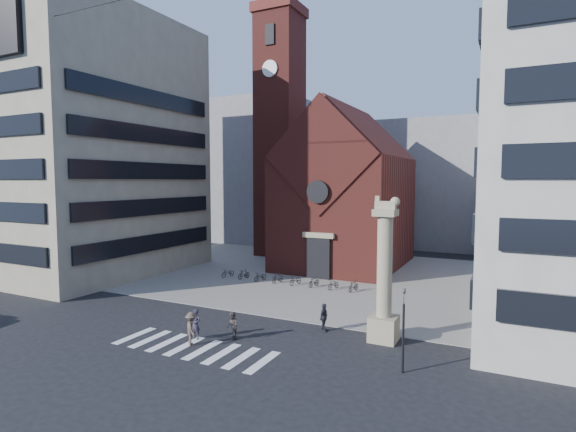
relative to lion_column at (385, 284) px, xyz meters
The scene contains 23 objects.
ground 11.01m from the lion_column, 163.32° to the right, with size 120.00×120.00×0.00m, color black.
piazza 19.18m from the lion_column, 122.03° to the left, with size 46.00×30.00×0.05m, color gray.
zebra_crossing 11.72m from the lion_column, 147.61° to the right, with size 10.20×3.20×0.01m, color white, non-canonical shape.
church 24.62m from the lion_column, 114.43° to the left, with size 12.00×16.65×18.00m.
campanile 34.29m from the lion_column, 128.68° to the left, with size 5.50×5.50×31.20m.
building_left 36.01m from the lion_column, 168.37° to the left, with size 18.00×20.00×26.00m, color #9D937A.
bg_block_left 48.23m from the lion_column, 129.04° to the left, with size 16.00×14.00×22.00m, color gray.
bg_block_mid 42.55m from the lion_column, 95.45° to the left, with size 14.00×12.00×18.00m, color gray.
bg_block_right 41.69m from the lion_column, 72.91° to the left, with size 16.00×14.00×24.00m, color gray.
lion_column is the anchor object (origin of this frame).
traffic_light 4.62m from the lion_column, 63.54° to the right, with size 0.13×0.16×4.30m.
pedestrian_0 11.59m from the lion_column, 155.13° to the right, with size 0.67×0.44×1.84m, color #2E2939.
pedestrian_1 9.45m from the lion_column, 155.00° to the right, with size 0.81×0.63×1.66m, color #4E423E.
pedestrian_2 4.62m from the lion_column, behind, with size 1.05×0.44×1.79m, color #26262E.
pedestrian_3 11.63m from the lion_column, 150.09° to the right, with size 1.26×0.72×1.95m, color #4B3C32.
scooter_0 21.30m from the lion_column, 150.08° to the left, with size 0.56×1.60×0.84m, color black.
scooter_1 19.73m from the lion_column, 147.37° to the left, with size 0.44×1.55×0.93m, color black.
scooter_2 18.23m from the lion_column, 144.19° to the left, with size 0.56×1.60×0.84m, color black.
scooter_3 16.78m from the lion_column, 140.44° to the left, with size 0.44×1.55×0.93m, color black.
scooter_4 15.43m from the lion_column, 135.97° to the left, with size 0.56×1.60×0.84m, color black.
scooter_5 14.17m from the lion_column, 130.65° to the left, with size 0.44×1.55×0.93m, color black.
scooter_6 13.08m from the lion_column, 124.33° to the left, with size 0.56×1.60×0.84m, color black.
scooter_7 12.16m from the lion_column, 116.88° to the left, with size 0.44×1.55×0.93m, color black.
Camera 1 is at (16.56, -22.98, 9.58)m, focal length 28.00 mm.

